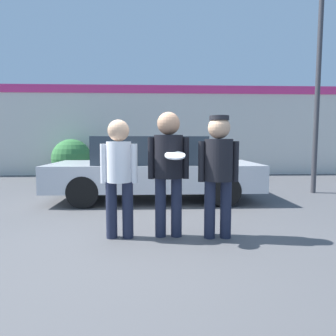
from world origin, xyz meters
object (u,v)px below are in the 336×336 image
person_middle_with_frisbee (169,162)px  person_right (218,165)px  parked_car_near (153,168)px  person_left (119,169)px  street_lamp (329,59)px  shrub (72,158)px

person_middle_with_frisbee → person_right: bearing=-7.4°
parked_car_near → person_right: bearing=-72.3°
person_middle_with_frisbee → person_left: bearing=-177.9°
person_middle_with_frisbee → person_right: person_middle_with_frisbee is taller
street_lamp → person_right: bearing=-135.3°
person_middle_with_frisbee → street_lamp: 5.76m
person_left → street_lamp: size_ratio=0.30×
person_left → parked_car_near: (0.45, 2.73, -0.23)m
person_left → parked_car_near: size_ratio=0.35×
person_left → shrub: size_ratio=1.16×
shrub → person_middle_with_frisbee: bearing=-64.8°
person_right → parked_car_near: person_right is taller
person_middle_with_frisbee → shrub: (-3.15, 6.70, -0.34)m
person_left → person_middle_with_frisbee: (0.67, 0.03, 0.09)m
person_left → shrub: bearing=110.2°
street_lamp → shrub: bearing=155.1°
person_left → person_right: (1.34, -0.06, 0.06)m
person_right → person_middle_with_frisbee: bearing=172.6°
person_left → street_lamp: (4.78, 3.35, 2.38)m
person_right → shrub: (-3.81, 6.79, -0.31)m
person_middle_with_frisbee → parked_car_near: person_middle_with_frisbee is taller
shrub → person_right: bearing=-60.7°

